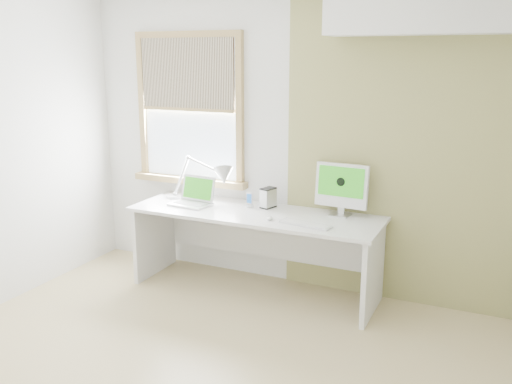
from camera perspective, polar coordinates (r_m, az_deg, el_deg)
The scene contains 12 objects.
room at distance 3.40m, azimuth -7.43°, elevation 1.06°, with size 4.04×3.54×2.64m.
accent_wall at distance 4.67m, azimuth 14.90°, elevation 4.19°, with size 2.00×0.02×2.60m, color #948D55.
soffit at distance 4.42m, azimuth 18.09°, elevation 17.80°, with size 1.60×0.40×0.42m, color white.
window at distance 5.32m, azimuth -6.87°, elevation 8.36°, with size 1.20×0.14×1.42m.
desk at distance 4.91m, azimuth 0.14°, elevation -4.08°, with size 2.20×0.70×0.73m.
desk_lamp at distance 5.13m, azimuth -4.30°, elevation 1.42°, with size 0.74×0.31×0.41m.
laptop at distance 5.07m, azimuth -6.40°, elevation -0.56°, with size 0.38×0.31×0.25m.
phone_dock at distance 4.95m, azimuth -0.68°, elevation -1.10°, with size 0.08×0.08×0.14m.
external_drive at distance 4.91m, azimuth 1.25°, elevation -0.60°, with size 0.12×0.16×0.18m.
imac at distance 4.70m, azimuth 8.76°, elevation 0.55°, with size 0.45×0.16×0.44m.
keyboard at distance 4.45m, azimuth 5.11°, elevation -3.30°, with size 0.44×0.19×0.02m.
mouse at distance 4.58m, azimuth 1.38°, elevation -2.68°, with size 0.05×0.09×0.03m, color white.
Camera 1 is at (1.77, -2.80, 2.05)m, focal length 39.06 mm.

